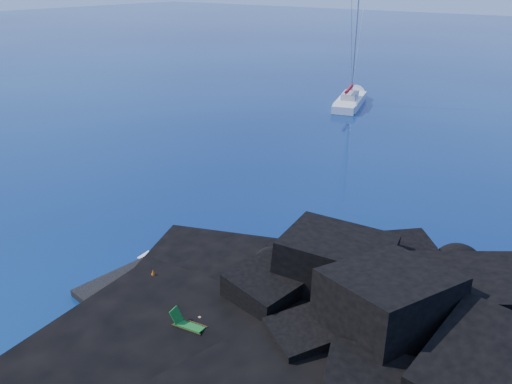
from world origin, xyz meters
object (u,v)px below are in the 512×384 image
sunbather (194,313)px  deck_chair (189,322)px  marker_cone (153,274)px  sailboat (350,105)px

sunbather → deck_chair: bearing=-41.9°
deck_chair → marker_cone: deck_chair is taller
sunbather → marker_cone: size_ratio=3.15×
sailboat → sunbather: sailboat is taller
deck_chair → sunbather: (-0.57, 0.85, -0.33)m
marker_cone → deck_chair: bearing=-23.1°
sailboat → marker_cone: 41.05m
sailboat → deck_chair: sailboat is taller
sailboat → marker_cone: sailboat is taller
sunbather → sailboat: bearing=122.6°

